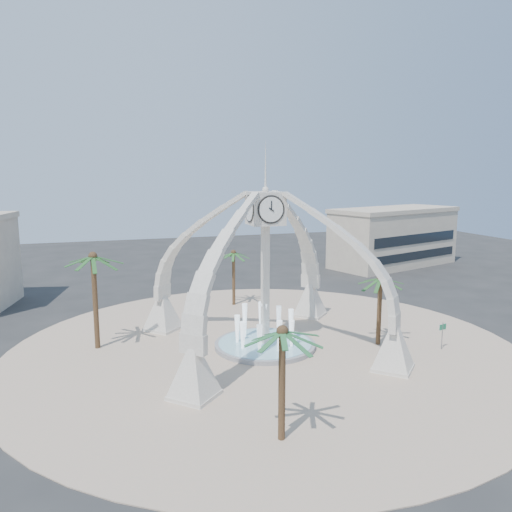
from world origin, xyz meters
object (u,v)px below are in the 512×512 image
object	(u,v)px
palm_south	(282,333)
palm_west	(93,258)
palm_north	(233,253)
clock_tower	(265,267)
fountain	(265,344)
street_sign	(442,330)
palm_east	(381,279)

from	to	relation	value
palm_south	palm_west	bearing A→B (deg)	117.25
palm_west	palm_north	bearing A→B (deg)	34.04
clock_tower	fountain	bearing A→B (deg)	90.00
fountain	street_sign	world-z (taller)	fountain
clock_tower	street_sign	bearing A→B (deg)	-20.18
palm_east	palm_west	xyz separation A→B (m)	(-21.53, 6.11, 1.85)
fountain	palm_south	size ratio (longest dim) A/B	1.21
palm_east	palm_south	bearing A→B (deg)	-138.45
palm_south	street_sign	xyz separation A→B (m)	(16.71, 8.59, -4.19)
palm_east	palm_north	xyz separation A→B (m)	(-7.78, 15.40, 0.09)
palm_east	palm_west	bearing A→B (deg)	164.16
clock_tower	palm_west	world-z (taller)	clock_tower
clock_tower	palm_east	size ratio (longest dim) A/B	2.88
clock_tower	palm_west	xyz separation A→B (m)	(-12.63, 3.94, 0.78)
palm_north	street_sign	bearing A→B (deg)	-56.60
clock_tower	palm_south	xyz separation A→B (m)	(-3.72, -13.36, -0.71)
fountain	palm_south	distance (m)	14.92
street_sign	palm_east	bearing A→B (deg)	134.59
palm_north	palm_south	bearing A→B (deg)	-100.32
palm_north	street_sign	world-z (taller)	palm_north
palm_south	street_sign	world-z (taller)	palm_south
palm_north	palm_south	distance (m)	27.02
street_sign	fountain	bearing A→B (deg)	146.89
clock_tower	palm_north	world-z (taller)	clock_tower
palm_west	fountain	bearing A→B (deg)	-17.31
palm_west	street_sign	world-z (taller)	palm_west
palm_north	palm_south	size ratio (longest dim) A/B	0.95
palm_east	street_sign	world-z (taller)	palm_east
clock_tower	palm_south	distance (m)	13.89
palm_west	clock_tower	bearing A→B (deg)	-17.31
palm_north	palm_south	world-z (taller)	palm_south
fountain	palm_west	size ratio (longest dim) A/B	0.98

